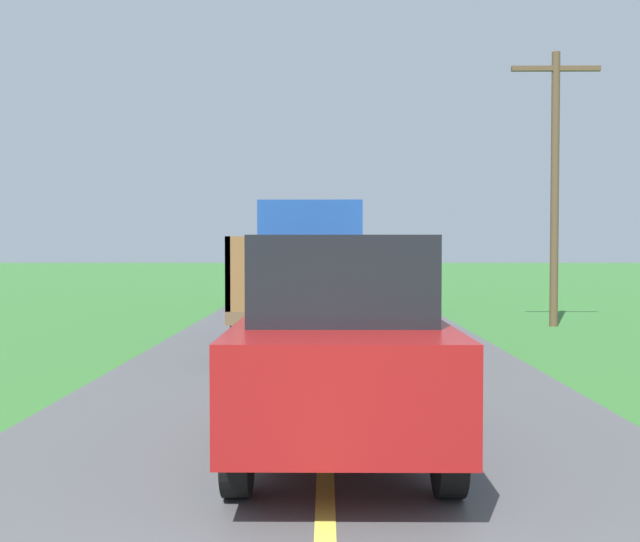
# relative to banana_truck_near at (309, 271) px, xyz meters

# --- Properties ---
(banana_truck_near) EXTENTS (2.38, 5.82, 2.80)m
(banana_truck_near) POSITION_rel_banana_truck_near_xyz_m (0.00, 0.00, 0.00)
(banana_truck_near) COLOR #2D2D30
(banana_truck_near) RESTS_ON road_surface
(banana_truck_far) EXTENTS (2.38, 5.81, 2.80)m
(banana_truck_far) POSITION_rel_banana_truck_near_xyz_m (0.16, 9.32, 0.00)
(banana_truck_far) COLOR #2D2D30
(banana_truck_far) RESTS_ON road_surface
(utility_pole_roadside) EXTENTS (2.16, 0.20, 6.69)m
(utility_pole_roadside) POSITION_rel_banana_truck_near_xyz_m (5.93, 3.44, 2.19)
(utility_pole_roadside) COLOR brown
(utility_pole_roadside) RESTS_ON ground
(following_car) EXTENTS (1.74, 4.10, 1.92)m
(following_car) POSITION_rel_banana_truck_near_xyz_m (0.45, -7.79, -0.39)
(following_car) COLOR maroon
(following_car) RESTS_ON road_surface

